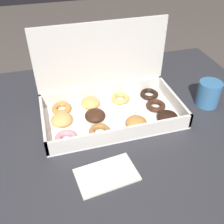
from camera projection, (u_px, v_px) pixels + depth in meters
The scene contains 4 objects.
dining_table at pixel (104, 146), 0.86m from camera, with size 1.10×0.78×0.72m.
donut_box at pixel (109, 99), 0.80m from camera, with size 0.42×0.23×0.26m.
coffee_mug at pixel (209, 93), 0.84m from camera, with size 0.07×0.07×0.08m.
paper_napkin at pixel (107, 175), 0.63m from camera, with size 0.15×0.11×0.01m.
Camera 1 is at (-0.14, -0.59, 1.23)m, focal length 42.00 mm.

